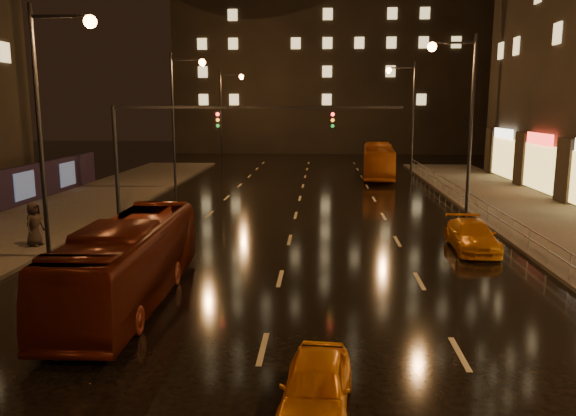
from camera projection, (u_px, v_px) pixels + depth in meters
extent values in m
plane|color=black|center=(294.00, 222.00, 30.18)|extent=(140.00, 140.00, 0.00)
cube|color=black|center=(342.00, 20.00, 77.78)|extent=(44.00, 16.00, 36.00)
cylinder|color=black|center=(116.00, 164.00, 30.19)|extent=(0.22, 0.22, 6.20)
cube|color=black|center=(256.00, 107.00, 29.20)|extent=(15.20, 0.14, 0.14)
cube|color=black|center=(218.00, 120.00, 29.44)|extent=(0.32, 0.18, 0.95)
cube|color=black|center=(333.00, 120.00, 29.08)|extent=(0.32, 0.18, 0.95)
sphere|color=#FF1E19|center=(218.00, 114.00, 29.27)|extent=(0.18, 0.18, 0.18)
cylinder|color=#99999E|center=(414.00, 165.00, 53.02)|extent=(0.04, 0.04, 1.00)
cube|color=#99999E|center=(500.00, 211.00, 27.41)|extent=(0.05, 56.00, 0.05)
cube|color=#99999E|center=(500.00, 219.00, 27.48)|extent=(0.05, 56.00, 0.05)
imported|color=#51160B|center=(128.00, 262.00, 17.65)|extent=(2.44, 9.64, 2.67)
imported|color=#9F460F|center=(378.00, 161.00, 48.88)|extent=(3.21, 10.70, 2.94)
imported|color=orange|center=(316.00, 387.00, 11.33)|extent=(1.66, 3.53, 1.17)
imported|color=orange|center=(472.00, 236.00, 24.29)|extent=(1.87, 4.39, 1.26)
imported|color=black|center=(34.00, 224.00, 24.37)|extent=(0.79, 1.05, 1.93)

